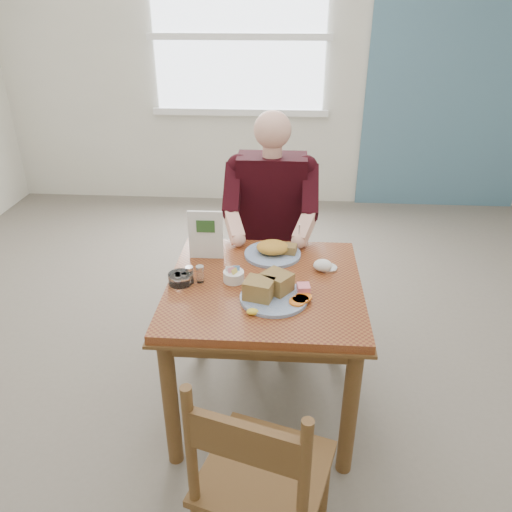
# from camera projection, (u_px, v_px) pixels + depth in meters

# --- Properties ---
(floor) EXTENTS (6.00, 6.00, 0.00)m
(floor) POSITION_uv_depth(u_px,v_px,m) (263.00, 403.00, 2.67)
(floor) COLOR #635C50
(floor) RESTS_ON ground
(wall_back) EXTENTS (5.50, 0.00, 5.50)m
(wall_back) POSITION_uv_depth(u_px,v_px,m) (282.00, 60.00, 4.67)
(wall_back) COLOR beige
(wall_back) RESTS_ON ground
(accent_panel) EXTENTS (1.60, 0.02, 2.80)m
(accent_panel) POSITION_uv_depth(u_px,v_px,m) (457.00, 61.00, 4.56)
(accent_panel) COLOR slate
(accent_panel) RESTS_ON ground
(lemon_wedge) EXTENTS (0.06, 0.05, 0.03)m
(lemon_wedge) POSITION_uv_depth(u_px,v_px,m) (252.00, 312.00, 2.09)
(lemon_wedge) COLOR yellow
(lemon_wedge) RESTS_ON table
(napkin) EXTENTS (0.11, 0.09, 0.06)m
(napkin) POSITION_uv_depth(u_px,v_px,m) (323.00, 265.00, 2.41)
(napkin) COLOR white
(napkin) RESTS_ON table
(metal_dish) EXTENTS (0.11, 0.11, 0.01)m
(metal_dish) POSITION_uv_depth(u_px,v_px,m) (328.00, 268.00, 2.44)
(metal_dish) COLOR silver
(metal_dish) RESTS_ON table
(window) EXTENTS (1.72, 0.04, 1.42)m
(window) POSITION_uv_depth(u_px,v_px,m) (239.00, 37.00, 4.58)
(window) COLOR white
(window) RESTS_ON wall_back
(table) EXTENTS (0.92, 0.92, 0.75)m
(table) POSITION_uv_depth(u_px,v_px,m) (264.00, 303.00, 2.38)
(table) COLOR brown
(table) RESTS_ON ground
(chair_far) EXTENTS (0.42, 0.42, 0.95)m
(chair_far) POSITION_uv_depth(u_px,v_px,m) (271.00, 255.00, 3.16)
(chair_far) COLOR brown
(chair_far) RESTS_ON ground
(chair_near) EXTENTS (0.52, 0.52, 0.95)m
(chair_near) POSITION_uv_depth(u_px,v_px,m) (260.00, 481.00, 1.69)
(chair_near) COLOR brown
(chair_near) RESTS_ON ground
(diner) EXTENTS (0.53, 0.56, 1.39)m
(diner) POSITION_uv_depth(u_px,v_px,m) (271.00, 212.00, 2.92)
(diner) COLOR tan
(diner) RESTS_ON chair_far
(near_plate) EXTENTS (0.39, 0.39, 0.10)m
(near_plate) POSITION_uv_depth(u_px,v_px,m) (272.00, 291.00, 2.19)
(near_plate) COLOR white
(near_plate) RESTS_ON table
(far_plate) EXTENTS (0.34, 0.34, 0.08)m
(far_plate) POSITION_uv_depth(u_px,v_px,m) (274.00, 250.00, 2.55)
(far_plate) COLOR white
(far_plate) RESTS_ON table
(caddy) EXTENTS (0.13, 0.13, 0.07)m
(caddy) POSITION_uv_depth(u_px,v_px,m) (234.00, 276.00, 2.33)
(caddy) COLOR white
(caddy) RESTS_ON table
(shakers) EXTENTS (0.09, 0.05, 0.08)m
(shakers) POSITION_uv_depth(u_px,v_px,m) (195.00, 274.00, 2.31)
(shakers) COLOR white
(shakers) RESTS_ON table
(creamer) EXTENTS (0.14, 0.14, 0.05)m
(creamer) POSITION_uv_depth(u_px,v_px,m) (180.00, 278.00, 2.31)
(creamer) COLOR white
(creamer) RESTS_ON table
(menu) EXTENTS (0.17, 0.02, 0.26)m
(menu) POSITION_uv_depth(u_px,v_px,m) (206.00, 235.00, 2.49)
(menu) COLOR white
(menu) RESTS_ON table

